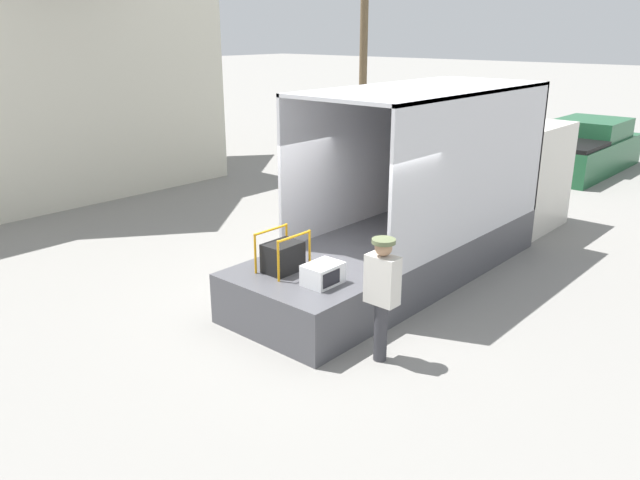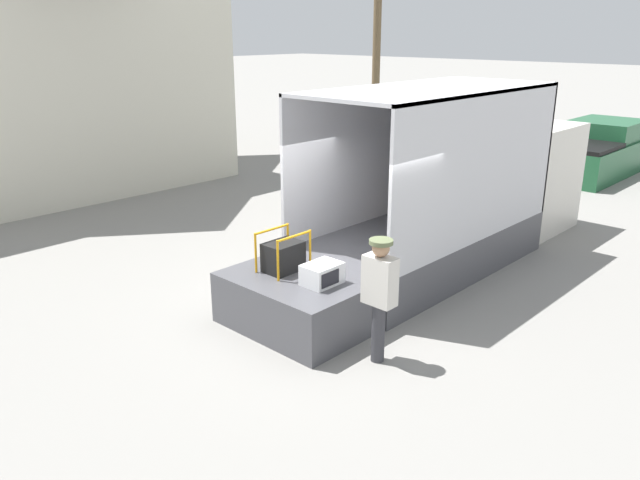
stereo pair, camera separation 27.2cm
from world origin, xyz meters
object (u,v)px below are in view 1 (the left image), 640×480
(portable_generator, at_px, (284,256))
(pickup_truck_green, at_px, (583,150))
(microwave, at_px, (323,274))
(worker_person, at_px, (382,287))
(utility_pole, at_px, (364,46))
(box_truck, at_px, (467,198))

(portable_generator, bearing_deg, pickup_truck_green, 1.88)
(portable_generator, height_order, pickup_truck_green, pickup_truck_green)
(microwave, height_order, worker_person, worker_person)
(pickup_truck_green, height_order, utility_pole, utility_pole)
(portable_generator, xyz_separation_m, pickup_truck_green, (13.81, 0.45, -0.36))
(portable_generator, distance_m, utility_pole, 14.51)
(box_truck, xyz_separation_m, worker_person, (-5.05, -1.54, 0.07))
(microwave, relative_size, pickup_truck_green, 0.11)
(microwave, bearing_deg, worker_person, -93.49)
(microwave, height_order, pickup_truck_green, pickup_truck_green)
(box_truck, relative_size, worker_person, 4.21)
(pickup_truck_green, bearing_deg, utility_pole, 104.30)
(worker_person, bearing_deg, box_truck, 16.92)
(portable_generator, bearing_deg, worker_person, -92.05)
(box_truck, xyz_separation_m, pickup_truck_green, (8.83, 0.78, -0.33))
(microwave, distance_m, worker_person, 1.09)
(worker_person, bearing_deg, portable_generator, 87.95)
(box_truck, bearing_deg, pickup_truck_green, 5.05)
(worker_person, bearing_deg, pickup_truck_green, 9.48)
(microwave, bearing_deg, utility_pole, 35.62)
(worker_person, height_order, pickup_truck_green, worker_person)
(box_truck, height_order, worker_person, box_truck)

